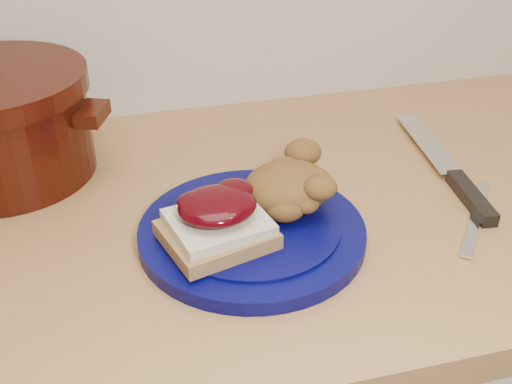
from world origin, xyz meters
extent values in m
cylinder|color=#040541|center=(-0.03, 1.43, 0.91)|extent=(0.30, 0.30, 0.02)
cube|color=olive|center=(-0.08, 1.41, 0.93)|extent=(0.13, 0.12, 0.02)
cube|color=beige|center=(-0.08, 1.41, 0.94)|extent=(0.12, 0.11, 0.01)
ellipsoid|color=#2F0106|center=(-0.08, 1.41, 0.96)|extent=(0.10, 0.09, 0.03)
ellipsoid|color=brown|center=(0.02, 1.45, 0.95)|extent=(0.12, 0.11, 0.05)
cube|color=black|center=(0.25, 1.43, 0.91)|extent=(0.03, 0.11, 0.02)
cube|color=silver|center=(0.27, 1.58, 0.91)|extent=(0.05, 0.19, 0.00)
cube|color=silver|center=(0.24, 1.40, 0.90)|extent=(0.12, 0.14, 0.00)
cylinder|color=black|center=(-0.31, 1.66, 0.96)|extent=(0.30, 0.30, 0.12)
cube|color=black|center=(-0.19, 1.61, 0.99)|extent=(0.05, 0.06, 0.02)
cylinder|color=black|center=(-0.27, 1.70, 0.96)|extent=(0.06, 0.06, 0.12)
cylinder|color=black|center=(-0.27, 1.70, 1.03)|extent=(0.07, 0.07, 0.02)
camera|label=1|loc=(-0.18, 0.85, 1.34)|focal=45.00mm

